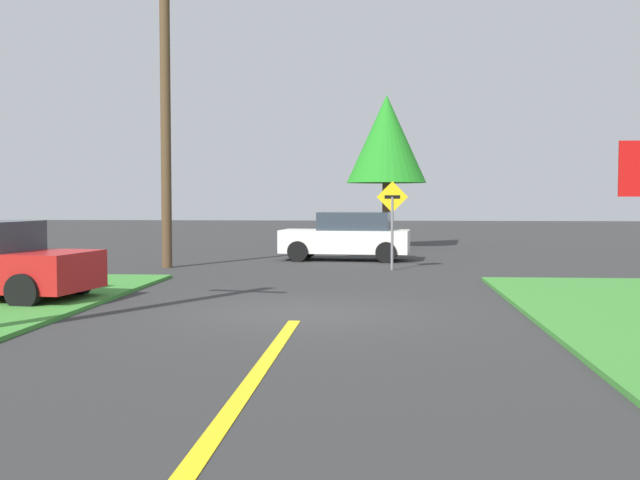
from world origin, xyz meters
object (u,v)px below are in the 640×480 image
direction_sign (392,215)px  oak_tree_left (387,139)px  car_approaching_junction (347,236)px  utility_pole_mid (166,111)px

direction_sign → oak_tree_left: 10.84m
car_approaching_junction → utility_pole_mid: utility_pole_mid is taller
utility_pole_mid → direction_sign: bearing=-2.2°
utility_pole_mid → oak_tree_left: bearing=57.0°
car_approaching_junction → oak_tree_left: bearing=-95.9°
direction_sign → oak_tree_left: bearing=90.6°
car_approaching_junction → direction_sign: bearing=117.3°
direction_sign → oak_tree_left: (-0.10, 10.43, 2.95)m
car_approaching_junction → utility_pole_mid: bearing=36.9°
direction_sign → car_approaching_junction: bearing=112.3°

